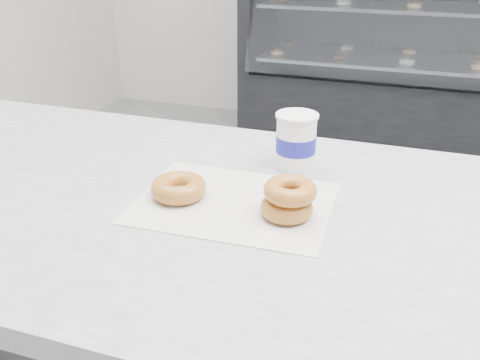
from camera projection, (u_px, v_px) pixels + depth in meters
The scene contains 5 objects.
display_case at pixel (439, 76), 3.31m from camera, with size 2.40×0.74×1.25m.
wax_paper at pixel (234, 202), 0.94m from camera, with size 0.34×0.26×0.00m, color silver.
donut_single at pixel (179, 188), 0.95m from camera, with size 0.10×0.10×0.03m, color #B67F32.
donut_stack at pixel (288, 199), 0.88m from camera, with size 0.12×0.12×0.06m.
coffee_cup at pixel (296, 141), 1.05m from camera, with size 0.10×0.10×0.11m.
Camera 1 is at (-0.12, -1.37, 1.34)m, focal length 40.00 mm.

